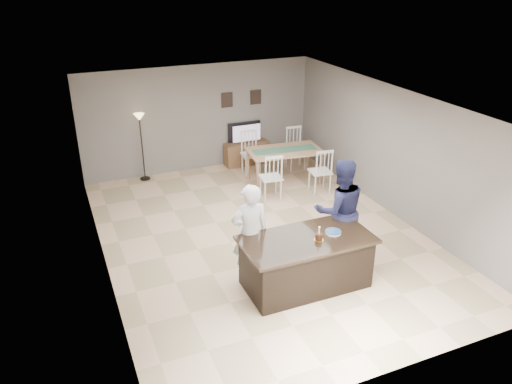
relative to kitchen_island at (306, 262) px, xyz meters
name	(u,v)px	position (x,y,z in m)	size (l,w,h in m)	color
floor	(262,236)	(0.00, 1.80, -0.45)	(8.00, 8.00, 0.00)	tan
room_shell	(262,157)	(0.00, 1.80, 1.22)	(8.00, 8.00, 8.00)	slate
kitchen_island	(306,262)	(0.00, 0.00, 0.00)	(2.15, 1.10, 0.90)	black
tv_console	(247,153)	(1.20, 5.57, -0.15)	(1.20, 0.40, 0.60)	brown
television	(246,133)	(1.20, 5.64, 0.41)	(0.91, 0.12, 0.53)	black
tv_screen_glow	(247,133)	(1.20, 5.56, 0.42)	(0.78, 0.78, 0.00)	#D15517
picture_frames	(242,99)	(1.15, 5.78, 1.30)	(1.10, 0.02, 0.38)	black
doorway	(122,277)	(-2.99, -0.50, 0.80)	(0.00, 2.10, 2.65)	black
woman	(250,233)	(-0.77, 0.55, 0.42)	(0.64, 0.42, 1.76)	silver
man	(340,210)	(0.95, 0.55, 0.51)	(0.94, 0.73, 1.93)	#1C1E3D
birthday_cake	(319,237)	(0.15, -0.12, 0.50)	(0.16, 0.16, 0.25)	gold
plate_stack	(333,232)	(0.47, -0.03, 0.47)	(0.27, 0.27, 0.04)	white
dining_table	(284,155)	(1.59, 4.09, 0.24)	(1.89, 2.17, 1.09)	#9E7555
floor_lamp	(140,129)	(-1.55, 5.59, 0.86)	(0.25, 0.25, 1.69)	black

